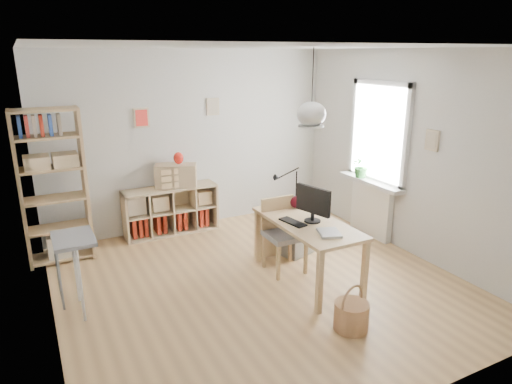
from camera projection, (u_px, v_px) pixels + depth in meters
name	position (u px, v px, depth m)	size (l,w,h in m)	color
ground	(260.00, 283.00, 5.45)	(4.50, 4.50, 0.00)	tan
room_shell	(311.00, 114.00, 4.97)	(4.50, 4.50, 4.50)	silver
window_unit	(379.00, 133.00, 6.48)	(0.07, 1.16, 1.46)	white
radiator	(371.00, 209.00, 6.80)	(0.10, 0.80, 0.80)	white
windowsill	(371.00, 182.00, 6.65)	(0.22, 1.20, 0.06)	silver
desk	(307.00, 229.00, 5.37)	(0.70, 1.50, 0.75)	tan
cube_shelf	(169.00, 214.00, 6.92)	(1.40, 0.38, 0.72)	tan
tall_bookshelf	(52.00, 181.00, 5.77)	(0.80, 0.38, 2.00)	tan
side_table	(68.00, 254.00, 4.66)	(0.40, 0.55, 0.85)	gray
chair	(282.00, 230.00, 5.68)	(0.46, 0.46, 0.92)	gray
wicker_basket	(351.00, 315.00, 4.52)	(0.35, 0.35, 0.48)	#A06F48
storage_chest	(294.00, 234.00, 6.36)	(0.82, 0.87, 0.67)	beige
monitor	(313.00, 202.00, 5.27)	(0.19, 0.48, 0.42)	black
keyboard	(293.00, 222.00, 5.29)	(0.13, 0.36, 0.02)	black
task_lamp	(285.00, 183.00, 5.80)	(0.42, 0.16, 0.45)	black
yarn_ball	(296.00, 202.00, 5.79)	(0.15, 0.15, 0.15)	#43090F
paper_tray	(329.00, 233.00, 4.96)	(0.22, 0.28, 0.03)	silver
drawer_chest	(176.00, 176.00, 6.77)	(0.60, 0.27, 0.34)	tan
red_vase	(178.00, 158.00, 6.72)	(0.15, 0.15, 0.18)	#A7160D
potted_plant	(362.00, 166.00, 6.75)	(0.31, 0.27, 0.34)	#225C24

